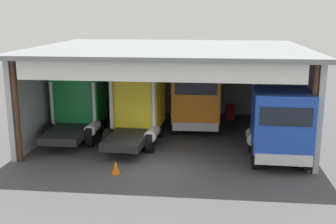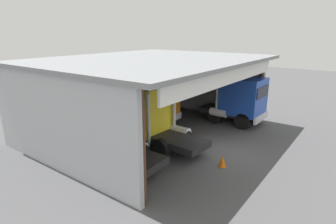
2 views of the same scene
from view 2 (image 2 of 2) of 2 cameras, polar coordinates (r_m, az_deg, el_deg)
The scene contains 9 objects.
ground_plane at distance 15.48m, azimuth 10.82°, elevation -7.81°, with size 80.00×80.00×0.00m, color #4C4C4F.
workshop_shed at distance 17.70m, azimuth -6.02°, elevation 6.66°, with size 13.45×11.06×4.72m.
truck_green_right_bay at distance 13.75m, azimuth -14.01°, elevation -3.59°, with size 2.63×5.22×3.20m.
truck_yellow_center_right_bay at distance 15.57m, azimuth -4.01°, elevation -0.63°, with size 2.57×5.40×3.31m.
truck_orange_yard_outside at distance 18.79m, azimuth -2.89°, elevation 2.98°, with size 2.77×4.43×3.74m.
truck_blue_center_left_bay at distance 19.80m, azimuth 14.52°, elevation 2.57°, with size 2.56×4.44×3.27m.
oil_drum at distance 22.62m, azimuth -5.71°, elevation 1.23°, with size 0.58×0.58×0.87m, color #B21E19.
tool_cart at distance 17.45m, azimuth -22.89°, elevation -4.30°, with size 0.90×0.60×1.00m, color black.
traffic_cone at distance 13.68m, azimuth 11.09°, elevation -9.86°, with size 0.36×0.36×0.56m, color orange.
Camera 2 is at (-12.91, -5.91, 6.18)m, focal length 29.78 mm.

